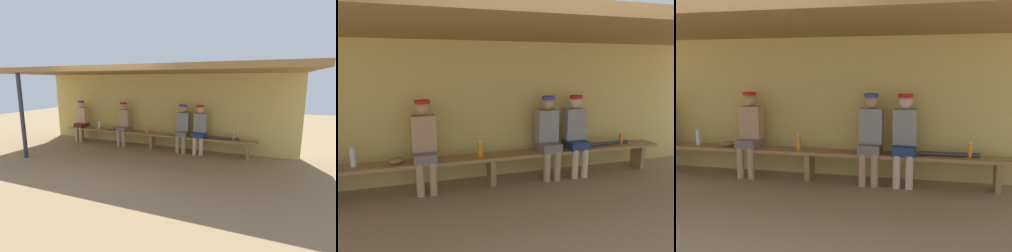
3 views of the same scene
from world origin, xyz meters
TOP-DOWN VIEW (x-y plane):
  - ground_plane at (0.00, 0.00)m, footprint 24.00×24.00m
  - back_wall at (0.00, 2.00)m, footprint 8.00×0.20m
  - dugout_roof at (0.00, 0.70)m, footprint 8.00×2.80m
  - bench at (0.00, 1.55)m, footprint 6.00×0.36m
  - player_middle at (1.45, 1.55)m, footprint 0.34×0.42m
  - player_shirtless_tan at (-0.99, 1.55)m, footprint 0.34×0.42m
  - player_near_post at (0.95, 1.55)m, footprint 0.34×0.42m
  - water_bottle_green at (-1.94, 1.58)m, footprint 0.08×0.08m
  - water_bottle_orange at (-0.17, 1.53)m, footprint 0.08×0.08m
  - water_bottle_clear at (2.37, 1.55)m, footprint 0.06×0.06m
  - baseball_glove_worn at (-1.38, 1.54)m, footprint 0.29×0.25m
  - baseball_bat at (2.07, 1.55)m, footprint 0.88×0.09m

SIDE VIEW (x-z plane):
  - ground_plane at x=0.00m, z-range 0.00..0.00m
  - bench at x=0.00m, z-range 0.16..0.62m
  - baseball_bat at x=2.07m, z-range 0.46..0.53m
  - baseball_glove_worn at x=-1.38m, z-range 0.46..0.55m
  - water_bottle_clear at x=2.37m, z-range 0.45..0.67m
  - water_bottle_orange at x=-0.17m, z-range 0.45..0.70m
  - water_bottle_green at x=-1.94m, z-range 0.45..0.71m
  - player_middle at x=1.45m, z-range 0.07..1.42m
  - player_shirtless_tan at x=-0.99m, z-range 0.07..1.42m
  - player_near_post at x=0.95m, z-range 0.07..1.42m
  - back_wall at x=0.00m, z-range 0.00..2.20m
  - dugout_roof at x=0.00m, z-range 2.20..2.32m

